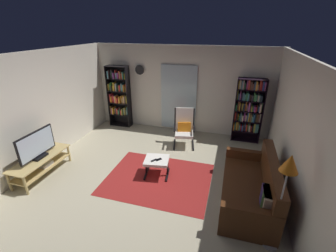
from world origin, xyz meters
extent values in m
plane|color=#B4AB8E|center=(0.00, 0.00, 0.00)|extent=(7.02, 7.02, 0.00)
cube|color=silver|center=(0.00, 2.90, 1.30)|extent=(5.60, 0.06, 2.60)
cube|color=silver|center=(-2.70, 0.00, 1.30)|extent=(0.06, 6.00, 2.60)
cube|color=silver|center=(2.70, 0.00, 1.30)|extent=(0.06, 6.00, 2.60)
cube|color=silver|center=(-0.04, 2.83, 1.05)|extent=(1.10, 0.01, 2.00)
cube|color=maroon|center=(0.18, 0.17, 0.00)|extent=(2.25, 1.77, 0.01)
cube|color=tan|center=(-2.36, -0.39, 0.43)|extent=(0.51, 1.38, 0.02)
cube|color=tan|center=(-2.36, -0.39, 0.20)|extent=(0.47, 1.32, 0.02)
cylinder|color=tan|center=(-2.16, -1.03, 0.21)|extent=(0.05, 0.05, 0.42)
cylinder|color=tan|center=(-2.16, 0.25, 0.21)|extent=(0.05, 0.05, 0.42)
cylinder|color=tan|center=(-2.56, -1.03, 0.21)|extent=(0.05, 0.05, 0.42)
cylinder|color=tan|center=(-2.56, 0.25, 0.21)|extent=(0.05, 0.05, 0.42)
cube|color=silver|center=(-2.36, -0.34, 0.25)|extent=(0.31, 0.28, 0.07)
cube|color=black|center=(-2.36, -0.39, 0.47)|extent=(0.20, 0.32, 0.05)
cube|color=black|center=(-2.36, -0.39, 0.77)|extent=(0.04, 0.94, 0.56)
cube|color=silver|center=(-2.34, -0.39, 0.77)|extent=(0.01, 0.89, 0.51)
cube|color=black|center=(-2.30, 2.65, 0.98)|extent=(0.02, 0.30, 1.97)
cube|color=black|center=(-1.62, 2.65, 0.98)|extent=(0.02, 0.30, 1.97)
cube|color=black|center=(-1.96, 2.80, 0.98)|extent=(0.70, 0.02, 1.97)
cube|color=black|center=(-1.96, 2.65, 0.02)|extent=(0.67, 0.28, 0.02)
cube|color=black|center=(-1.96, 2.65, 0.39)|extent=(0.67, 0.28, 0.02)
cube|color=black|center=(-1.96, 2.65, 0.79)|extent=(0.67, 0.28, 0.02)
cube|color=black|center=(-1.96, 2.65, 1.18)|extent=(0.67, 0.28, 0.02)
cube|color=black|center=(-1.96, 2.65, 1.58)|extent=(0.67, 0.28, 0.02)
cube|color=black|center=(-1.96, 2.65, 1.95)|extent=(0.67, 0.28, 0.02)
cube|color=brown|center=(-2.27, 2.66, 0.54)|extent=(0.02, 0.22, 0.27)
cube|color=#94478D|center=(-2.23, 2.63, 0.50)|extent=(0.04, 0.16, 0.19)
cube|color=orange|center=(-2.18, 2.64, 0.51)|extent=(0.04, 0.21, 0.21)
cube|color=beige|center=(-2.14, 2.67, 0.50)|extent=(0.03, 0.11, 0.19)
cube|color=black|center=(-2.09, 2.67, 0.49)|extent=(0.04, 0.20, 0.17)
cube|color=red|center=(-2.05, 2.65, 0.50)|extent=(0.04, 0.17, 0.19)
cube|color=#3C7D51|center=(-1.99, 2.65, 0.48)|extent=(0.04, 0.17, 0.15)
cube|color=#2C2421|center=(-1.95, 2.67, 0.52)|extent=(0.04, 0.18, 0.23)
cube|color=red|center=(-1.90, 2.65, 0.48)|extent=(0.03, 0.19, 0.15)
cube|color=#969A3B|center=(-1.86, 2.64, 0.51)|extent=(0.03, 0.20, 0.21)
cube|color=#5C8E9A|center=(-1.81, 2.67, 0.50)|extent=(0.04, 0.13, 0.20)
cube|color=olive|center=(-1.77, 2.66, 0.53)|extent=(0.04, 0.21, 0.25)
cube|color=beige|center=(-1.73, 2.67, 0.48)|extent=(0.02, 0.13, 0.16)
cube|color=teal|center=(-1.70, 2.66, 0.53)|extent=(0.02, 0.12, 0.26)
cube|color=beige|center=(-1.67, 2.67, 0.51)|extent=(0.02, 0.11, 0.21)
cube|color=red|center=(-2.26, 2.67, 0.93)|extent=(0.04, 0.19, 0.27)
cube|color=orange|center=(-2.21, 2.66, 0.90)|extent=(0.03, 0.23, 0.20)
cube|color=red|center=(-2.17, 2.64, 0.91)|extent=(0.04, 0.13, 0.23)
cube|color=red|center=(-2.12, 2.65, 0.89)|extent=(0.03, 0.13, 0.19)
cube|color=beige|center=(-2.09, 2.67, 0.91)|extent=(0.02, 0.22, 0.23)
cube|color=orange|center=(-2.05, 2.64, 0.91)|extent=(0.04, 0.21, 0.23)
cube|color=red|center=(-2.01, 2.64, 0.88)|extent=(0.04, 0.20, 0.16)
cube|color=red|center=(-1.96, 2.66, 0.88)|extent=(0.02, 0.21, 0.17)
cube|color=orange|center=(-1.92, 2.65, 0.90)|extent=(0.04, 0.22, 0.21)
cube|color=orange|center=(-1.87, 2.67, 0.91)|extent=(0.03, 0.13, 0.23)
cube|color=beige|center=(-1.83, 2.66, 0.88)|extent=(0.02, 0.14, 0.16)
cube|color=orange|center=(-1.80, 2.66, 0.92)|extent=(0.03, 0.14, 0.25)
cube|color=beige|center=(-1.77, 2.65, 0.90)|extent=(0.03, 0.14, 0.22)
cube|color=brown|center=(-1.74, 2.67, 0.93)|extent=(0.03, 0.21, 0.27)
cube|color=olive|center=(-1.70, 2.66, 0.92)|extent=(0.03, 0.14, 0.25)
cube|color=gold|center=(-1.66, 2.67, 0.88)|extent=(0.03, 0.21, 0.17)
cube|color=gold|center=(-2.27, 2.67, 1.30)|extent=(0.02, 0.22, 0.21)
cube|color=#427B44|center=(-2.23, 2.66, 1.29)|extent=(0.04, 0.13, 0.20)
cube|color=#388B42|center=(-2.20, 2.64, 1.32)|extent=(0.02, 0.15, 0.25)
cube|color=#2B242D|center=(-2.16, 2.64, 1.27)|extent=(0.02, 0.20, 0.16)
cube|color=gold|center=(-2.12, 2.64, 1.27)|extent=(0.04, 0.11, 0.15)
cube|color=gold|center=(-2.08, 2.64, 1.32)|extent=(0.03, 0.19, 0.27)
cube|color=red|center=(-2.04, 2.65, 1.30)|extent=(0.02, 0.12, 0.21)
cube|color=beige|center=(-2.01, 2.67, 1.31)|extent=(0.04, 0.24, 0.24)
cube|color=#172D29|center=(-1.96, 2.64, 1.32)|extent=(0.04, 0.19, 0.26)
cube|color=#A68932|center=(-1.92, 2.65, 1.28)|extent=(0.03, 0.14, 0.19)
cube|color=red|center=(-1.87, 2.64, 1.29)|extent=(0.04, 0.18, 0.20)
cube|color=#56928E|center=(-1.82, 2.67, 1.31)|extent=(0.04, 0.19, 0.25)
cube|color=teal|center=(-1.77, 2.65, 1.30)|extent=(0.04, 0.13, 0.22)
cube|color=orange|center=(-1.73, 2.65, 1.30)|extent=(0.03, 0.24, 0.22)
cube|color=olive|center=(-1.69, 2.66, 1.27)|extent=(0.03, 0.16, 0.16)
cube|color=red|center=(-1.66, 2.67, 1.31)|extent=(0.03, 0.19, 0.25)
cube|color=#262831|center=(-2.27, 2.66, 1.67)|extent=(0.03, 0.14, 0.17)
cube|color=teal|center=(-2.22, 2.64, 1.70)|extent=(0.04, 0.24, 0.23)
cube|color=#2B1D20|center=(-2.19, 2.64, 1.72)|extent=(0.02, 0.24, 0.27)
cube|color=#337D3D|center=(-2.16, 2.66, 1.68)|extent=(0.03, 0.11, 0.20)
cube|color=#282D2A|center=(-2.13, 2.66, 1.72)|extent=(0.03, 0.18, 0.26)
cube|color=#24262F|center=(-2.09, 2.66, 1.70)|extent=(0.03, 0.20, 0.23)
cube|color=#903D94|center=(-2.04, 2.65, 1.67)|extent=(0.03, 0.23, 0.17)
cube|color=red|center=(-2.01, 2.67, 1.71)|extent=(0.03, 0.12, 0.25)
cube|color=#5A8C98|center=(-1.96, 2.67, 1.67)|extent=(0.04, 0.21, 0.18)
cube|color=purple|center=(-1.92, 2.64, 1.67)|extent=(0.04, 0.14, 0.18)
cube|color=red|center=(-1.87, 2.66, 1.71)|extent=(0.04, 0.14, 0.24)
cube|color=brown|center=(-1.82, 2.64, 1.70)|extent=(0.03, 0.22, 0.22)
cube|color=red|center=(-1.78, 2.67, 1.67)|extent=(0.03, 0.23, 0.17)
cube|color=teal|center=(-1.74, 2.65, 1.69)|extent=(0.03, 0.18, 0.21)
cube|color=#291827|center=(-1.70, 2.67, 1.68)|extent=(0.04, 0.11, 0.20)
cube|color=#A29F29|center=(-1.67, 2.66, 1.67)|extent=(0.02, 0.23, 0.18)
cube|color=black|center=(1.64, 2.65, 0.91)|extent=(0.02, 0.30, 1.81)
cube|color=black|center=(2.39, 2.65, 0.91)|extent=(0.02, 0.30, 1.81)
cube|color=black|center=(2.02, 2.79, 0.91)|extent=(0.76, 0.02, 1.81)
cube|color=black|center=(2.02, 2.65, 0.02)|extent=(0.73, 0.28, 0.02)
cube|color=black|center=(2.02, 2.65, 0.30)|extent=(0.73, 0.28, 0.02)
cube|color=black|center=(2.02, 2.65, 0.60)|extent=(0.73, 0.28, 0.02)
cube|color=black|center=(2.02, 2.65, 0.91)|extent=(0.73, 0.28, 0.02)
cube|color=black|center=(2.02, 2.65, 1.21)|extent=(0.73, 0.28, 0.02)
cube|color=black|center=(2.02, 2.65, 1.51)|extent=(0.73, 0.28, 0.02)
cube|color=black|center=(2.02, 2.65, 1.80)|extent=(0.73, 0.28, 0.02)
cube|color=orange|center=(1.68, 2.63, 0.42)|extent=(0.02, 0.20, 0.22)
cube|color=teal|center=(1.71, 2.63, 0.42)|extent=(0.03, 0.13, 0.21)
cube|color=gold|center=(1.76, 2.64, 0.43)|extent=(0.04, 0.11, 0.25)
cube|color=brown|center=(1.80, 2.66, 0.43)|extent=(0.04, 0.20, 0.25)
cube|color=teal|center=(1.84, 2.66, 0.40)|extent=(0.04, 0.15, 0.17)
cube|color=red|center=(1.88, 2.65, 0.39)|extent=(0.03, 0.13, 0.15)
cube|color=#3863B1|center=(1.92, 2.66, 0.40)|extent=(0.03, 0.24, 0.17)
cube|color=brown|center=(1.96, 2.66, 0.41)|extent=(0.02, 0.15, 0.20)
cube|color=#3D68B3|center=(1.99, 2.66, 0.42)|extent=(0.02, 0.10, 0.21)
cube|color=red|center=(2.03, 2.64, 0.41)|extent=(0.04, 0.14, 0.20)
cube|color=#3C8F3B|center=(2.07, 2.65, 0.42)|extent=(0.02, 0.10, 0.22)
cube|color=beige|center=(2.11, 2.65, 0.41)|extent=(0.04, 0.19, 0.19)
cube|color=#D73E33|center=(2.16, 2.63, 0.39)|extent=(0.02, 0.12, 0.16)
cube|color=#262630|center=(2.20, 2.65, 0.40)|extent=(0.04, 0.10, 0.19)
cube|color=#97993B|center=(2.25, 2.64, 0.44)|extent=(0.04, 0.20, 0.27)
cube|color=teal|center=(2.29, 2.64, 0.43)|extent=(0.03, 0.20, 0.25)
cube|color=#5A9F9B|center=(2.33, 2.64, 0.44)|extent=(0.04, 0.14, 0.25)
cube|color=red|center=(1.69, 2.65, 0.73)|extent=(0.04, 0.17, 0.23)
cube|color=#2C2124|center=(1.73, 2.63, 0.74)|extent=(0.02, 0.23, 0.26)
cube|color=orange|center=(1.77, 2.66, 0.70)|extent=(0.03, 0.10, 0.17)
cube|color=#2E7F51|center=(1.80, 2.66, 0.69)|extent=(0.02, 0.23, 0.16)
cube|color=slate|center=(1.84, 2.63, 0.74)|extent=(0.03, 0.22, 0.25)
cube|color=beige|center=(1.89, 2.63, 0.70)|extent=(0.04, 0.22, 0.18)
cube|color=#8D3087|center=(1.94, 2.63, 0.75)|extent=(0.04, 0.11, 0.27)
cube|color=beige|center=(1.98, 2.66, 0.70)|extent=(0.04, 0.18, 0.18)
cube|color=#3D6DB2|center=(2.03, 2.66, 0.74)|extent=(0.03, 0.15, 0.25)
cube|color=gold|center=(2.06, 2.64, 0.74)|extent=(0.02, 0.17, 0.25)
cube|color=brown|center=(2.10, 2.66, 0.73)|extent=(0.04, 0.24, 0.23)
cube|color=#569B91|center=(2.15, 2.63, 0.70)|extent=(0.03, 0.17, 0.18)
cube|color=#2961A7|center=(2.19, 2.66, 0.73)|extent=(0.03, 0.22, 0.23)
cube|color=black|center=(2.22, 2.63, 0.74)|extent=(0.02, 0.16, 0.25)
cube|color=brown|center=(2.27, 2.66, 0.73)|extent=(0.04, 0.16, 0.24)
cube|color=brown|center=(2.31, 2.64, 0.73)|extent=(0.03, 0.11, 0.24)
cube|color=#BCB5A2|center=(2.35, 2.65, 0.74)|extent=(0.03, 0.11, 0.26)
cube|color=#2C8551|center=(1.69, 2.63, 1.00)|extent=(0.04, 0.20, 0.17)
cube|color=brown|center=(1.74, 2.64, 1.04)|extent=(0.04, 0.12, 0.26)
cube|color=gold|center=(1.77, 2.64, 1.03)|extent=(0.02, 0.22, 0.23)
cube|color=#2E1B22|center=(1.81, 2.64, 1.01)|extent=(0.03, 0.12, 0.19)
cube|color=#9C963A|center=(1.85, 2.64, 1.02)|extent=(0.04, 0.11, 0.20)
cube|color=#1D2330|center=(1.89, 2.63, 1.03)|extent=(0.04, 0.16, 0.23)
cube|color=orange|center=(1.94, 2.65, 1.04)|extent=(0.04, 0.10, 0.25)
cube|color=beige|center=(1.98, 2.65, 1.00)|extent=(0.02, 0.11, 0.16)
cube|color=#A04998|center=(2.02, 2.64, 1.04)|extent=(0.04, 0.22, 0.26)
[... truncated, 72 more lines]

